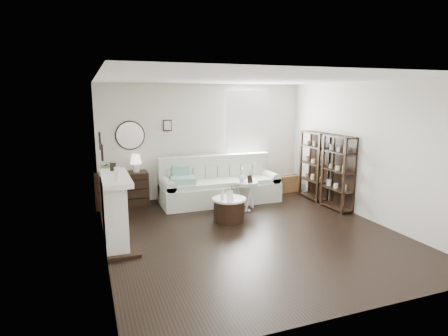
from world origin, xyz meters
name	(u,v)px	position (x,y,z in m)	size (l,w,h in m)	color
room	(233,130)	(0.73, 2.70, 1.60)	(5.50, 5.50, 5.50)	black
fireplace	(115,213)	(-2.32, 0.30, 0.54)	(0.50, 1.40, 1.84)	silver
shelf_unit_far	(314,166)	(2.33, 1.55, 0.80)	(0.30, 0.80, 1.60)	black
shelf_unit_near	(338,173)	(2.33, 0.65, 0.80)	(0.30, 0.80, 1.60)	black
sofa	(219,187)	(0.14, 2.08, 0.35)	(2.70, 0.94, 1.05)	#B0B9A5
quilt	(183,180)	(-0.75, 1.95, 0.61)	(0.55, 0.45, 0.14)	#25895A
suitcase	(286,184)	(2.03, 2.30, 0.21)	(0.64, 0.21, 0.43)	brown
dresser	(122,190)	(-2.01, 2.47, 0.38)	(1.14, 0.49, 0.76)	black
table_lamp	(136,163)	(-1.68, 2.47, 0.96)	(0.25, 0.25, 0.39)	#F6E5CF
potted_plant	(107,168)	(-2.30, 2.42, 0.90)	(0.26, 0.22, 0.28)	#1A5919
drum_table	(229,209)	(-0.14, 0.73, 0.23)	(0.66, 0.66, 0.46)	black
pedestal_table	(246,184)	(0.48, 1.30, 0.57)	(0.51, 0.51, 0.62)	white
eiffel_drum	(232,192)	(-0.06, 0.77, 0.56)	(0.12, 0.12, 0.21)	black
bottle_drum	(222,193)	(-0.30, 0.65, 0.60)	(0.07, 0.07, 0.28)	silver
card_frame_drum	(230,196)	(-0.18, 0.56, 0.56)	(0.14, 0.01, 0.19)	silver
eiffel_ped	(250,176)	(0.58, 1.33, 0.72)	(0.12, 0.12, 0.20)	black
flask_ped	(242,175)	(0.39, 1.32, 0.76)	(0.15, 0.15, 0.28)	silver
card_frame_ped	(250,179)	(0.50, 1.16, 0.70)	(0.12, 0.01, 0.16)	black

